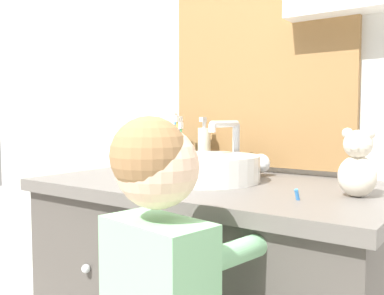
% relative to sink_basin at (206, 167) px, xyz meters
% --- Properties ---
extents(wall_back, '(3.20, 0.18, 2.50)m').
position_rel_sink_basin_xyz_m(wall_back, '(0.05, 0.31, 0.45)').
color(wall_back, silver).
rests_on(wall_back, ground_plane).
extents(sink_basin, '(0.32, 0.38, 0.18)m').
position_rel_sink_basin_xyz_m(sink_basin, '(0.00, 0.00, 0.00)').
color(sink_basin, white).
rests_on(sink_basin, vanity_counter).
extents(toothbrush_holder, '(0.08, 0.08, 0.20)m').
position_rel_sink_basin_xyz_m(toothbrush_holder, '(-0.24, 0.17, 0.01)').
color(toothbrush_holder, '#4C93C6').
rests_on(toothbrush_holder, vanity_counter).
extents(soap_dispenser, '(0.04, 0.04, 0.19)m').
position_rel_sink_basin_xyz_m(soap_dispenser, '(-0.15, 0.21, 0.04)').
color(soap_dispenser, beige).
rests_on(soap_dispenser, vanity_counter).
extents(teddy_bear, '(0.09, 0.08, 0.16)m').
position_rel_sink_basin_xyz_m(teddy_bear, '(0.43, -0.01, 0.04)').
color(teddy_bear, beige).
rests_on(teddy_bear, vanity_counter).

